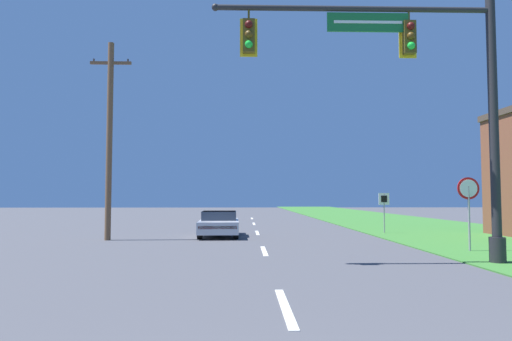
# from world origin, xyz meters

# --- Properties ---
(grass_verge_right) EXTENTS (10.00, 110.00, 0.04)m
(grass_verge_right) POSITION_xyz_m (10.50, 30.00, 0.02)
(grass_verge_right) COLOR #38752D
(grass_verge_right) RESTS_ON ground
(road_center_line) EXTENTS (0.16, 34.80, 0.01)m
(road_center_line) POSITION_xyz_m (0.00, 22.00, 0.01)
(road_center_line) COLOR silver
(road_center_line) RESTS_ON ground
(signal_mast) EXTENTS (8.25, 0.47, 8.09)m
(signal_mast) POSITION_xyz_m (4.49, 10.84, 4.90)
(signal_mast) COLOR #232326
(signal_mast) RESTS_ON grass_verge_right
(car_ahead) EXTENTS (1.91, 4.30, 1.19)m
(car_ahead) POSITION_xyz_m (-1.88, 19.99, 0.60)
(car_ahead) COLOR black
(car_ahead) RESTS_ON ground
(stop_sign) EXTENTS (0.76, 0.07, 2.50)m
(stop_sign) POSITION_xyz_m (7.00, 13.61, 1.86)
(stop_sign) COLOR gray
(stop_sign) RESTS_ON grass_verge_right
(route_sign_post) EXTENTS (0.55, 0.06, 2.03)m
(route_sign_post) POSITION_xyz_m (6.47, 21.35, 1.53)
(route_sign_post) COLOR gray
(route_sign_post) RESTS_ON grass_verge_right
(utility_pole_near) EXTENTS (1.80, 0.26, 8.70)m
(utility_pole_near) POSITION_xyz_m (-6.61, 18.20, 4.50)
(utility_pole_near) COLOR brown
(utility_pole_near) RESTS_ON ground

